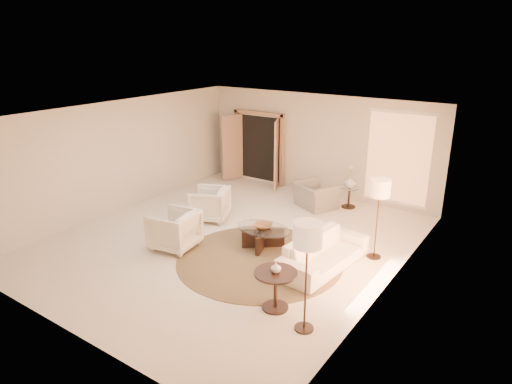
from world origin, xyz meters
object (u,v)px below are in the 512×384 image
Objects in this scene: accent_chair at (315,191)px; end_vase at (276,268)px; coffee_table at (263,235)px; side_vase at (350,182)px; floor_lamp_far at (308,240)px; sofa at (324,253)px; armchair_left at (209,202)px; floor_lamp_near at (380,192)px; side_table at (349,195)px; armchair_right at (174,228)px; bowl at (263,226)px; end_table at (276,284)px.

accent_chair is 4.88m from end_vase.
side_vase is at bearing 80.92° from coffee_table.
sofa is at bearing 108.38° from floor_lamp_far.
floor_lamp_near is (4.08, 0.32, 0.98)m from armchair_left.
accent_chair is at bearing -146.29° from side_vase.
coffee_table is 0.85× the size of floor_lamp_far.
side_table is 0.31× the size of floor_lamp_far.
side_vase is (2.07, 4.35, 0.24)m from armchair_right.
bowl is at bearing 93.66° from sofa.
side_vase is at bearing -121.54° from accent_chair.
accent_chair is (1.32, 3.85, -0.01)m from armchair_right.
floor_lamp_near is at bearing 22.85° from coffee_table.
floor_lamp_near is at bearing 22.85° from bowl.
end_table reaches higher than bowl.
floor_lamp_far is 1.04m from end_vase.
armchair_right reaches higher than end_table.
armchair_left reaches higher than sofa.
side_table is (-0.94, 3.34, 0.02)m from sofa.
floor_lamp_far is (0.65, -1.97, 1.20)m from sofa.
accent_chair is at bearing 115.96° from floor_lamp_far.
sofa is 11.94× the size of end_vase.
coffee_table is (1.54, 1.08, -0.17)m from armchair_right.
side_table is at bearing 100.26° from end_table.
armchair_left is 4.95m from floor_lamp_far.
end_vase is at bearing 67.70° from armchair_right.
sofa is at bearing 99.97° from armchair_right.
accent_chair is at bearing 36.72° from sofa.
accent_chair is at bearing 110.03° from end_vase.
floor_lamp_near is 2.96m from side_vase.
armchair_left is 3.68m from side_vase.
floor_lamp_near reaches higher than end_table.
armchair_right is 3.07m from end_table.
armchair_right is 1.28× the size of end_table.
armchair_left is 4.14m from end_table.
armchair_left reaches higher than side_vase.
accent_chair is 1.83× the size of side_table.
sofa is at bearing -2.34° from coffee_table.
floor_lamp_near is 2.86m from end_vase.
floor_lamp_far is at bearing 33.61° from armchair_left.
bowl is at bearing 136.18° from floor_lamp_far.
end_vase is at bearing -79.74° from side_table.
side_table is at bearing 100.26° from end_vase.
sofa is 3.17m from armchair_right.
armchair_left reaches higher than end_table.
side_table is 5.66m from floor_lamp_far.
end_table is at bearing -79.74° from side_vase.
floor_lamp_far is 3.10m from bowl.
armchair_right is at bearing 166.43° from end_table.
armchair_left is 3.67m from side_table.
armchair_left is 1.70m from armchair_right.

